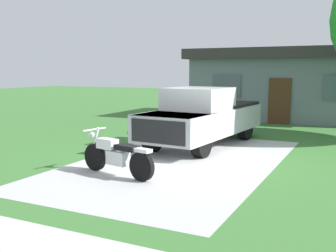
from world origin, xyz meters
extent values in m
plane|color=#396D31|center=(0.00, 0.00, 0.00)|extent=(80.00, 80.00, 0.00)
cube|color=#B3B3B3|center=(0.00, 0.00, 0.00)|extent=(4.93, 8.80, 0.01)
cube|color=beige|center=(0.00, -6.00, 0.00)|extent=(36.00, 1.80, 0.01)
cylinder|color=black|center=(-1.47, -1.81, 0.33)|extent=(0.67, 0.26, 0.66)
cylinder|color=black|center=(0.04, -2.15, 0.33)|extent=(0.67, 0.26, 0.66)
cube|color=silver|center=(-0.69, -1.99, 0.42)|extent=(0.60, 0.38, 0.32)
cube|color=silver|center=(-1.03, -1.91, 0.72)|extent=(0.56, 0.37, 0.24)
cube|color=black|center=(-0.40, -2.05, 0.70)|extent=(0.65, 0.41, 0.12)
cube|color=silver|center=(0.04, -2.15, 0.70)|extent=(0.51, 0.30, 0.08)
cylinder|color=silver|center=(-1.47, -1.81, 0.70)|extent=(0.34, 0.13, 0.77)
cylinder|color=silver|center=(-1.47, -1.81, 1.02)|extent=(0.19, 0.69, 0.04)
sphere|color=silver|center=(-1.59, -1.78, 0.88)|extent=(0.16, 0.16, 0.16)
cylinder|color=black|center=(0.33, 0.72, 0.42)|extent=(0.37, 0.86, 0.84)
cylinder|color=black|center=(-1.30, 0.86, 0.42)|extent=(0.37, 0.86, 0.84)
cylinder|color=black|center=(0.64, 4.21, 0.42)|extent=(0.37, 0.86, 0.84)
cylinder|color=black|center=(-1.00, 4.35, 0.42)|extent=(0.37, 0.86, 0.84)
cube|color=#B7BABF|center=(-0.33, 2.59, 0.80)|extent=(2.48, 5.75, 0.80)
cube|color=#B7BABF|center=(-0.49, 0.74, 1.10)|extent=(2.06, 2.06, 0.20)
cube|color=#B7BABF|center=(-0.36, 2.19, 1.55)|extent=(1.96, 2.05, 0.70)
cube|color=#3F4C56|center=(-0.43, 1.39, 1.45)|extent=(1.71, 0.31, 0.60)
cube|color=black|center=(-0.19, 4.13, 1.05)|extent=(2.10, 2.56, 0.50)
cube|color=black|center=(-0.57, -0.18, 0.80)|extent=(1.70, 0.25, 0.64)
cube|color=slate|center=(0.89, 11.55, 1.50)|extent=(9.00, 5.00, 3.00)
cube|color=#383333|center=(0.89, 11.55, 3.25)|extent=(9.60, 5.60, 0.50)
cube|color=#4C2D19|center=(0.89, 9.02, 1.05)|extent=(1.00, 0.08, 2.10)
cube|color=#4C5966|center=(-1.63, 9.02, 1.70)|extent=(1.40, 0.06, 1.10)
camera|label=1|loc=(4.41, -9.75, 2.44)|focal=43.21mm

